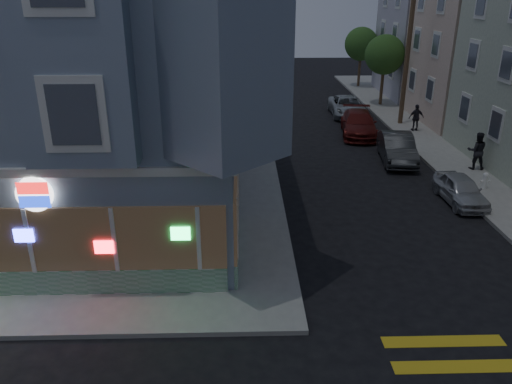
{
  "coord_description": "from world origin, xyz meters",
  "views": [
    {
      "loc": [
        1.29,
        -8.85,
        8.58
      ],
      "look_at": [
        1.72,
        6.64,
        2.26
      ],
      "focal_mm": 35.0,
      "sensor_mm": 36.0,
      "label": 1
    }
  ],
  "objects_px": {
    "parked_car_b": "(397,148)",
    "parked_car_c": "(359,124)",
    "parked_car_a": "(461,190)",
    "traffic_signal": "(214,164)",
    "street_tree_far": "(361,44)",
    "parked_car_d": "(347,106)",
    "utility_pole": "(408,52)",
    "fire_hydrant": "(485,180)",
    "pedestrian_a": "(477,151)",
    "pedestrian_b": "(416,118)",
    "street_tree_near": "(385,55)"
  },
  "relations": [
    {
      "from": "parked_car_b",
      "to": "parked_car_c",
      "type": "bearing_deg",
      "value": 106.95
    },
    {
      "from": "parked_car_a",
      "to": "traffic_signal",
      "type": "xyz_separation_m",
      "value": [
        -10.17,
        -6.23,
        3.4
      ]
    },
    {
      "from": "street_tree_far",
      "to": "parked_car_d",
      "type": "xyz_separation_m",
      "value": [
        -3.31,
        -11.23,
        -3.24
      ]
    },
    {
      "from": "utility_pole",
      "to": "fire_hydrant",
      "type": "bearing_deg",
      "value": -88.56
    },
    {
      "from": "pedestrian_a",
      "to": "pedestrian_b",
      "type": "height_order",
      "value": "pedestrian_a"
    },
    {
      "from": "pedestrian_a",
      "to": "traffic_signal",
      "type": "xyz_separation_m",
      "value": [
        -12.53,
        -10.15,
        2.91
      ]
    },
    {
      "from": "parked_car_d",
      "to": "fire_hydrant",
      "type": "bearing_deg",
      "value": -75.31
    },
    {
      "from": "traffic_signal",
      "to": "parked_car_c",
      "type": "bearing_deg",
      "value": 71.5
    },
    {
      "from": "street_tree_far",
      "to": "parked_car_a",
      "type": "height_order",
      "value": "street_tree_far"
    },
    {
      "from": "utility_pole",
      "to": "parked_car_b",
      "type": "relative_size",
      "value": 1.99
    },
    {
      "from": "street_tree_near",
      "to": "fire_hydrant",
      "type": "bearing_deg",
      "value": -89.68
    },
    {
      "from": "parked_car_c",
      "to": "fire_hydrant",
      "type": "distance_m",
      "value": 10.23
    },
    {
      "from": "street_tree_near",
      "to": "parked_car_c",
      "type": "height_order",
      "value": "street_tree_near"
    },
    {
      "from": "parked_car_b",
      "to": "parked_car_d",
      "type": "relative_size",
      "value": 0.91
    },
    {
      "from": "street_tree_near",
      "to": "parked_car_b",
      "type": "relative_size",
      "value": 1.17
    },
    {
      "from": "parked_car_c",
      "to": "traffic_signal",
      "type": "distance_m",
      "value": 19.16
    },
    {
      "from": "pedestrian_b",
      "to": "parked_car_a",
      "type": "xyz_separation_m",
      "value": [
        -1.73,
        -11.27,
        -0.39
      ]
    },
    {
      "from": "pedestrian_b",
      "to": "parked_car_b",
      "type": "bearing_deg",
      "value": 56.99
    },
    {
      "from": "pedestrian_b",
      "to": "parked_car_b",
      "type": "height_order",
      "value": "pedestrian_b"
    },
    {
      "from": "parked_car_d",
      "to": "fire_hydrant",
      "type": "distance_m",
      "value": 15.12
    },
    {
      "from": "utility_pole",
      "to": "fire_hydrant",
      "type": "relative_size",
      "value": 12.09
    },
    {
      "from": "parked_car_a",
      "to": "fire_hydrant",
      "type": "xyz_separation_m",
      "value": [
        1.67,
        1.28,
        -0.06
      ]
    },
    {
      "from": "parked_car_d",
      "to": "pedestrian_b",
      "type": "bearing_deg",
      "value": -52.14
    },
    {
      "from": "pedestrian_b",
      "to": "fire_hydrant",
      "type": "distance_m",
      "value": 10.0
    },
    {
      "from": "street_tree_near",
      "to": "pedestrian_b",
      "type": "relative_size",
      "value": 3.15
    },
    {
      "from": "street_tree_far",
      "to": "traffic_signal",
      "type": "distance_m",
      "value": 35.47
    },
    {
      "from": "utility_pole",
      "to": "parked_car_c",
      "type": "bearing_deg",
      "value": -144.43
    },
    {
      "from": "parked_car_c",
      "to": "street_tree_near",
      "type": "bearing_deg",
      "value": 74.71
    },
    {
      "from": "utility_pole",
      "to": "street_tree_near",
      "type": "bearing_deg",
      "value": 88.09
    },
    {
      "from": "street_tree_near",
      "to": "parked_car_c",
      "type": "bearing_deg",
      "value": -113.12
    },
    {
      "from": "parked_car_a",
      "to": "parked_car_c",
      "type": "height_order",
      "value": "parked_car_c"
    },
    {
      "from": "utility_pole",
      "to": "parked_car_d",
      "type": "xyz_separation_m",
      "value": [
        -3.11,
        2.77,
        -4.1
      ]
    },
    {
      "from": "street_tree_near",
      "to": "street_tree_far",
      "type": "xyz_separation_m",
      "value": [
        0.0,
        8.0,
        0.0
      ]
    },
    {
      "from": "parked_car_c",
      "to": "fire_hydrant",
      "type": "height_order",
      "value": "parked_car_c"
    },
    {
      "from": "parked_car_b",
      "to": "street_tree_far",
      "type": "bearing_deg",
      "value": 89.97
    },
    {
      "from": "pedestrian_a",
      "to": "parked_car_a",
      "type": "relative_size",
      "value": 0.54
    },
    {
      "from": "pedestrian_a",
      "to": "parked_car_b",
      "type": "height_order",
      "value": "pedestrian_a"
    },
    {
      "from": "utility_pole",
      "to": "parked_car_c",
      "type": "relative_size",
      "value": 1.76
    },
    {
      "from": "pedestrian_b",
      "to": "parked_car_d",
      "type": "relative_size",
      "value": 0.34
    },
    {
      "from": "street_tree_near",
      "to": "fire_hydrant",
      "type": "height_order",
      "value": "street_tree_near"
    },
    {
      "from": "street_tree_far",
      "to": "pedestrian_a",
      "type": "distance_m",
      "value": 23.51
    },
    {
      "from": "pedestrian_a",
      "to": "street_tree_near",
      "type": "bearing_deg",
      "value": -75.5
    },
    {
      "from": "parked_car_b",
      "to": "traffic_signal",
      "type": "distance_m",
      "value": 15.25
    },
    {
      "from": "parked_car_b",
      "to": "parked_car_d",
      "type": "xyz_separation_m",
      "value": [
        -0.61,
        10.4,
        -0.05
      ]
    },
    {
      "from": "parked_car_b",
      "to": "traffic_signal",
      "type": "height_order",
      "value": "traffic_signal"
    },
    {
      "from": "parked_car_a",
      "to": "traffic_signal",
      "type": "height_order",
      "value": "traffic_signal"
    },
    {
      "from": "parked_car_c",
      "to": "fire_hydrant",
      "type": "relative_size",
      "value": 6.87
    },
    {
      "from": "pedestrian_b",
      "to": "pedestrian_a",
      "type": "bearing_deg",
      "value": 88.74
    },
    {
      "from": "street_tree_far",
      "to": "pedestrian_b",
      "type": "xyz_separation_m",
      "value": [
        0.16,
        -15.98,
        -2.94
      ]
    },
    {
      "from": "pedestrian_b",
      "to": "parked_car_c",
      "type": "bearing_deg",
      "value": 0.71
    }
  ]
}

